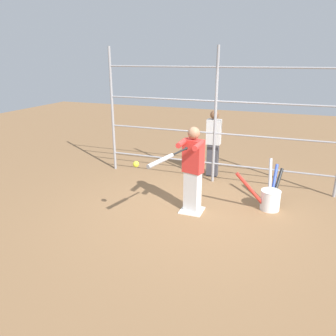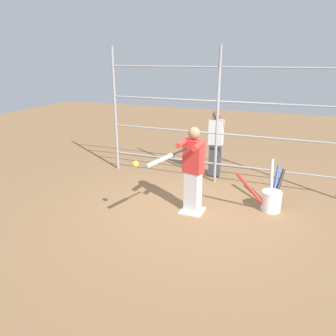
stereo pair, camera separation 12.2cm
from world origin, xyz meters
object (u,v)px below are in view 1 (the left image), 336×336
object	(u,v)px
softball_in_flight	(136,164)
bat_bucket	(270,197)
batter	(193,168)
bystander_behind_fence	(213,143)
baseball_bat_swinging	(164,159)

from	to	relation	value
softball_in_flight	bat_bucket	xyz separation A→B (m)	(-1.95, -1.46, -0.84)
batter	bat_bucket	world-z (taller)	batter
batter	softball_in_flight	bearing A→B (deg)	51.93
batter	softball_in_flight	xyz separation A→B (m)	(0.66, 0.85, 0.24)
batter	bystander_behind_fence	bearing A→B (deg)	-87.19
baseball_bat_swinging	softball_in_flight	distance (m)	0.51
baseball_bat_swinging	bat_bucket	distance (m)	2.33
bat_bucket	softball_in_flight	bearing A→B (deg)	36.77
baseball_bat_swinging	bystander_behind_fence	bearing A→B (deg)	-91.62
batter	bystander_behind_fence	distance (m)	1.97
bat_bucket	bystander_behind_fence	world-z (taller)	bystander_behind_fence
softball_in_flight	batter	bearing A→B (deg)	-128.07
bat_bucket	bystander_behind_fence	xyz separation A→B (m)	(1.38, -1.36, 0.57)
baseball_bat_swinging	softball_in_flight	size ratio (longest dim) A/B	9.04
baseball_bat_swinging	batter	bearing A→B (deg)	-101.10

